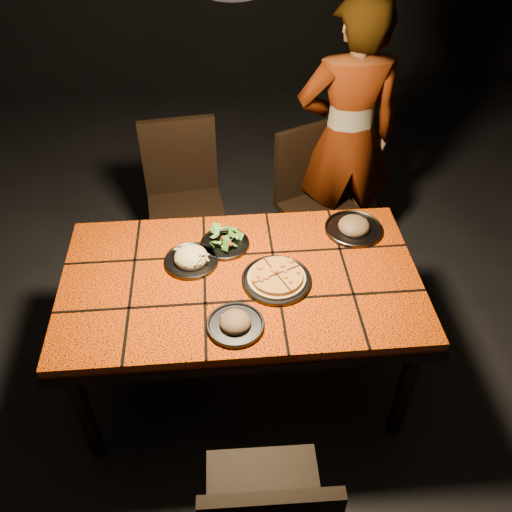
{
  "coord_description": "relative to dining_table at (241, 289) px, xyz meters",
  "views": [
    {
      "loc": [
        -0.08,
        -1.73,
        2.44
      ],
      "look_at": [
        0.07,
        0.06,
        0.82
      ],
      "focal_mm": 38.0,
      "sensor_mm": 36.0,
      "label": 1
    }
  ],
  "objects": [
    {
      "name": "dining_table",
      "position": [
        0.0,
        0.0,
        0.0
      ],
      "size": [
        1.62,
        0.92,
        0.75
      ],
      "color": "#DA4506",
      "rests_on": "ground"
    },
    {
      "name": "plate_mushroom_a",
      "position": [
        -0.04,
        -0.29,
        0.1
      ],
      "size": [
        0.24,
        0.24,
        0.08
      ],
      "color": "#3C3C41",
      "rests_on": "dining_table"
    },
    {
      "name": "plate_pizza",
      "position": [
        0.16,
        -0.04,
        0.1
      ],
      "size": [
        0.34,
        0.34,
        0.04
      ],
      "color": "#3C3C41",
      "rests_on": "dining_table"
    },
    {
      "name": "chair_far_right",
      "position": [
        0.5,
        0.92,
        -0.14
      ],
      "size": [
        0.55,
        0.55,
        0.93
      ],
      "rotation": [
        0.0,
        0.0,
        0.42
      ],
      "color": "black",
      "rests_on": "ground"
    },
    {
      "name": "diner",
      "position": [
        0.69,
        1.01,
        0.16
      ],
      "size": [
        0.61,
        0.41,
        1.67
      ],
      "primitive_type": "imported",
      "rotation": [
        0.0,
        0.0,
        3.15
      ],
      "color": "brown",
      "rests_on": "ground"
    },
    {
      "name": "room_shell",
      "position": [
        0.0,
        0.0,
        0.83
      ],
      "size": [
        6.04,
        7.04,
        3.08
      ],
      "color": "black",
      "rests_on": "ground"
    },
    {
      "name": "plate_salad",
      "position": [
        -0.06,
        0.22,
        0.1
      ],
      "size": [
        0.23,
        0.23,
        0.07
      ],
      "color": "#3C3C41",
      "rests_on": "dining_table"
    },
    {
      "name": "chair_far_left",
      "position": [
        -0.28,
        0.96,
        -0.11
      ],
      "size": [
        0.49,
        0.49,
        0.98
      ],
      "rotation": [
        0.0,
        0.0,
        0.11
      ],
      "color": "black",
      "rests_on": "ground"
    },
    {
      "name": "plate_mushroom_b",
      "position": [
        0.57,
        0.28,
        0.1
      ],
      "size": [
        0.28,
        0.28,
        0.09
      ],
      "color": "#3C3C41",
      "rests_on": "dining_table"
    },
    {
      "name": "plate_pasta",
      "position": [
        -0.22,
        0.12,
        0.1
      ],
      "size": [
        0.25,
        0.25,
        0.08
      ],
      "color": "#3C3C41",
      "rests_on": "dining_table"
    }
  ]
}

